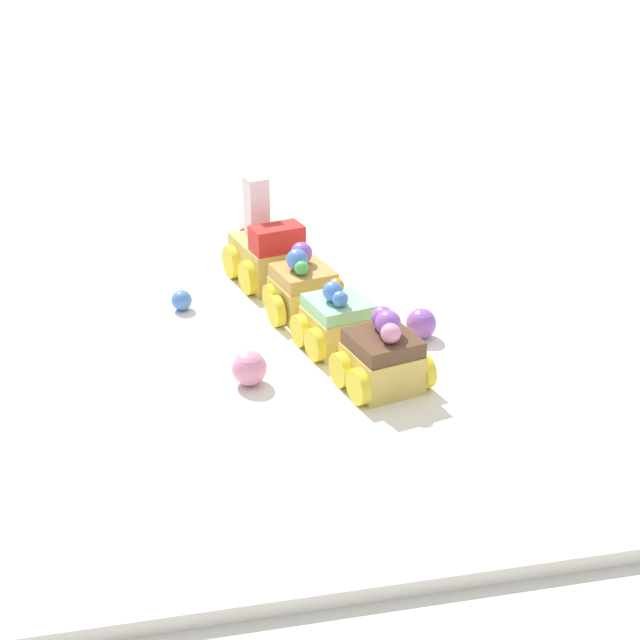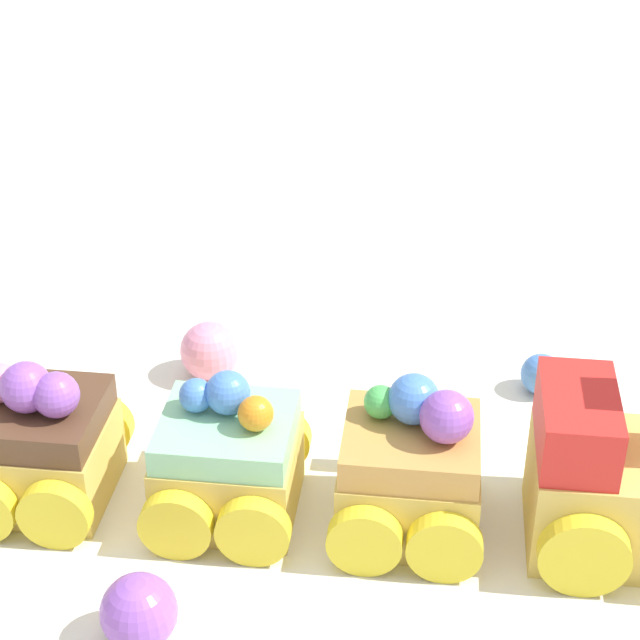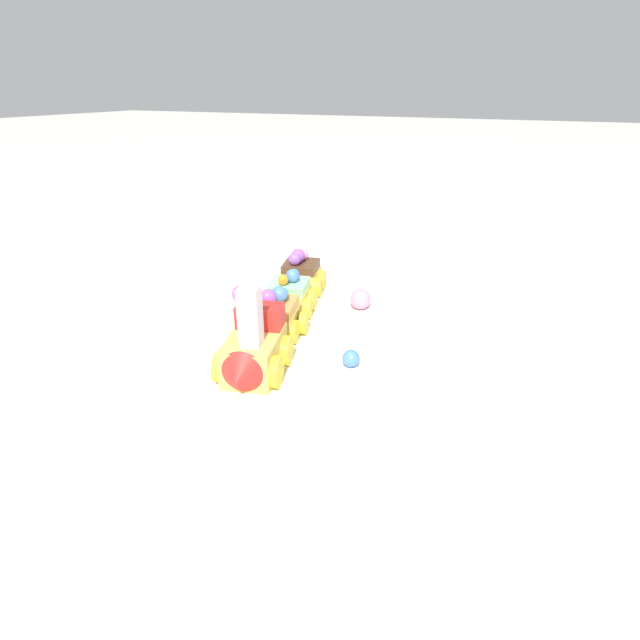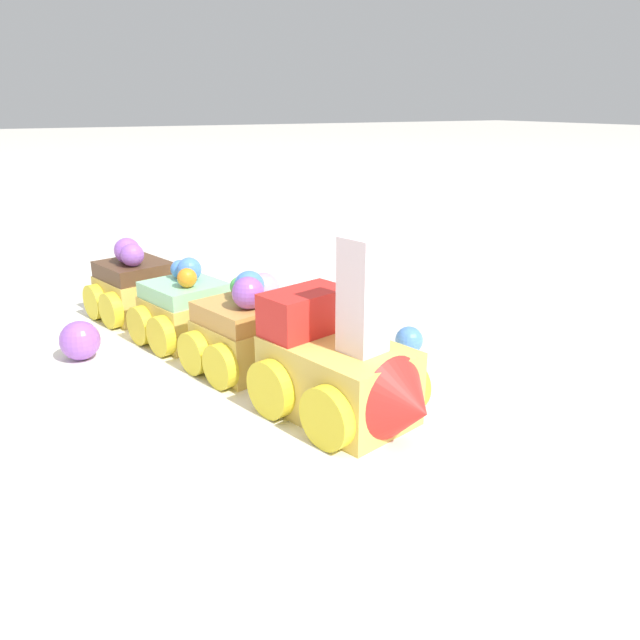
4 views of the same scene
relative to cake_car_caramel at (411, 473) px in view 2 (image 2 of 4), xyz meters
The scene contains 8 objects.
ground_plane 0.05m from the cake_car_caramel, 125.22° to the left, with size 10.00×10.00×0.00m, color beige.
display_board 0.05m from the cake_car_caramel, 125.22° to the left, with size 0.73×0.42×0.01m, color white.
cake_car_caramel is the anchor object (origin of this frame).
cake_car_mint 0.08m from the cake_car_caramel, 165.65° to the right, with size 0.08×0.08×0.07m.
cake_car_chocolate 0.16m from the cake_car_caramel, 165.41° to the right, with size 0.08×0.08×0.07m.
gumball_pink 0.15m from the cake_car_caramel, 151.34° to the left, with size 0.03×0.03×0.03m, color pink.
gumball_blue 0.12m from the cake_car_caramel, 74.53° to the left, with size 0.02×0.02×0.02m, color #4C84E0.
gumball_purple 0.12m from the cake_car_caramel, 126.34° to the right, with size 0.03×0.03×0.03m, color #9956C6.
Camera 2 is at (0.11, -0.37, 0.32)m, focal length 60.00 mm.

